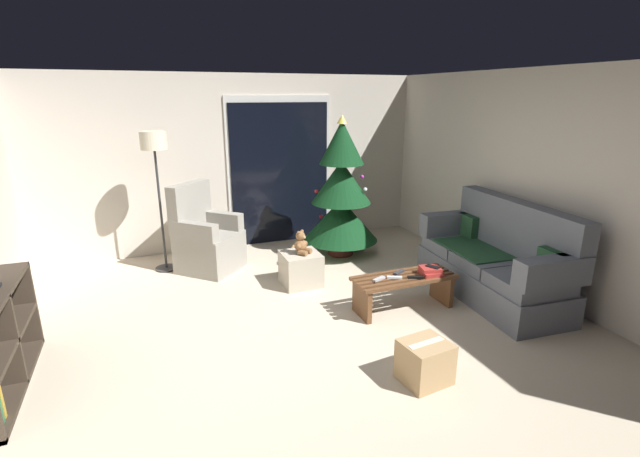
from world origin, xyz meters
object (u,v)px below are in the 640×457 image
armchair (206,240)px  teddy_bear_chestnut (301,244)px  couch (496,262)px  ottoman (301,269)px  remote_black (415,277)px  cardboard_box_taped_mid_floor (425,362)px  coffee_table (404,287)px  remote_graphite (399,272)px  remote_white (395,277)px  teddy_bear_honey_by_tree (294,258)px  remote_silver (379,279)px  christmas_tree (341,195)px  book_stack (431,271)px  cell_phone (433,267)px  floor_lamp (155,154)px

armchair → teddy_bear_chestnut: (0.98, -0.94, 0.12)m
couch → ottoman: bearing=151.0°
remote_black → cardboard_box_taped_mid_floor: remote_black is taller
coffee_table → remote_graphite: 0.16m
remote_white → remote_black: bearing=-83.7°
teddy_bear_honey_by_tree → remote_silver: bearing=-76.2°
remote_graphite → christmas_tree: 1.82m
couch → christmas_tree: (-1.07, 1.90, 0.47)m
book_stack → ottoman: size_ratio=0.55×
remote_silver → teddy_bear_honey_by_tree: size_ratio=0.55×
cell_phone → ottoman: size_ratio=0.33×
remote_silver → armchair: armchair is taller
ottoman → teddy_bear_chestnut: size_ratio=1.54×
remote_graphite → remote_white: size_ratio=1.00×
remote_white → remote_silver: (-0.17, 0.03, 0.00)m
ottoman → teddy_bear_honey_by_tree: ottoman is taller
remote_silver → remote_black: (0.37, -0.10, 0.00)m
couch → remote_white: bearing=178.0°
remote_black → christmas_tree: christmas_tree is taller
remote_black → teddy_bear_honey_by_tree: 1.89m
book_stack → floor_lamp: size_ratio=0.14×
remote_silver → ottoman: bearing=6.1°
cell_phone → armchair: (-2.08, 2.01, -0.06)m
floor_lamp → cardboard_box_taped_mid_floor: bearing=-61.7°
remote_graphite → remote_silver: 0.30m
teddy_bear_honey_by_tree → cardboard_box_taped_mid_floor: 2.79m
book_stack → teddy_bear_honey_by_tree: bearing=120.2°
remote_silver → armchair: 2.44m
teddy_bear_chestnut → teddy_bear_honey_by_tree: bearing=80.8°
teddy_bear_chestnut → teddy_bear_honey_by_tree: 0.73m
coffee_table → ottoman: size_ratio=2.50×
cell_phone → armchair: bearing=110.1°
remote_graphite → book_stack: bearing=36.9°
teddy_bear_honey_by_tree → cardboard_box_taped_mid_floor: size_ratio=0.71×
teddy_bear_chestnut → book_stack: bearing=-44.9°
armchair → remote_graphite: bearing=-46.5°
book_stack → cell_phone: bearing=-1.8°
couch → book_stack: size_ratio=8.23×
remote_silver → ottoman: remote_silver is taller
couch → cardboard_box_taped_mid_floor: size_ratio=4.99×
floor_lamp → teddy_bear_chestnut: (1.49, -1.13, -0.99)m
book_stack → cardboard_box_taped_mid_floor: 1.38m
couch → cardboard_box_taped_mid_floor: bearing=-146.6°
remote_black → remote_white: bearing=89.0°
couch → christmas_tree: 2.23m
armchair → cardboard_box_taped_mid_floor: (1.26, -3.11, -0.23)m
remote_graphite → teddy_bear_honey_by_tree: size_ratio=0.55×
christmas_tree → ottoman: size_ratio=4.45×
coffee_table → christmas_tree: bearing=87.4°
cardboard_box_taped_mid_floor → armchair: bearing=112.1°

